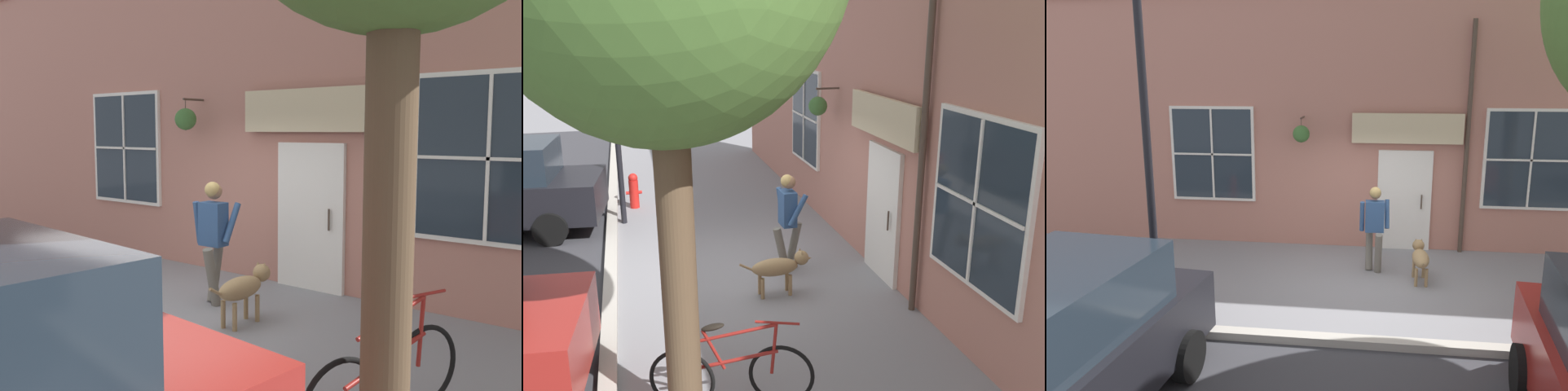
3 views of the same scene
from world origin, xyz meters
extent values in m
plane|color=gray|center=(0.00, 0.00, 0.00)|extent=(90.00, 90.00, 0.00)
cube|color=#B2ADA3|center=(2.00, 0.00, 0.06)|extent=(0.20, 28.00, 0.12)
cube|color=#B27566|center=(-2.35, 0.00, 2.57)|extent=(0.30, 18.00, 5.14)
cube|color=white|center=(-2.18, 0.72, 1.05)|extent=(0.10, 1.10, 2.10)
cube|color=#232D38|center=(-2.15, 0.72, 1.00)|extent=(0.03, 0.90, 1.90)
cylinder|color=#47382D|center=(-2.09, 1.07, 1.05)|extent=(0.03, 0.03, 0.30)
cube|color=beige|center=(-2.08, 0.72, 2.55)|extent=(0.08, 2.20, 0.60)
cylinder|color=#47382D|center=(-2.12, 1.91, 2.31)|extent=(0.09, 0.09, 4.63)
cylinder|color=#47382D|center=(-1.96, -1.38, 2.76)|extent=(0.44, 0.04, 0.04)
cylinder|color=#47382D|center=(-1.78, -1.38, 2.58)|extent=(0.01, 0.01, 0.34)
cone|color=#2D2823|center=(-1.78, -1.38, 2.36)|extent=(0.32, 0.32, 0.18)
sphere|color=#3D6B33|center=(-1.78, -1.38, 2.45)|extent=(0.34, 0.34, 0.34)
cube|color=white|center=(-2.18, -3.34, 1.95)|extent=(0.08, 1.82, 2.02)
cube|color=#232D38|center=(-2.15, -3.34, 1.95)|extent=(0.03, 1.70, 1.90)
cube|color=white|center=(-2.13, -3.34, 1.95)|extent=(0.04, 0.04, 1.90)
cube|color=white|center=(-2.13, -3.34, 1.95)|extent=(0.04, 1.70, 0.04)
cube|color=white|center=(-2.18, 3.16, 1.95)|extent=(0.08, 1.82, 2.02)
cube|color=#232D38|center=(-2.15, 3.16, 1.95)|extent=(0.03, 1.70, 1.90)
cube|color=white|center=(-2.13, 3.16, 1.95)|extent=(0.04, 0.04, 1.90)
cube|color=white|center=(-2.13, 3.16, 1.95)|extent=(0.04, 1.70, 0.04)
cylinder|color=#6B665B|center=(-0.92, 0.04, 0.39)|extent=(0.29, 0.14, 0.79)
cylinder|color=#6B665B|center=(-0.67, 0.20, 0.39)|extent=(0.29, 0.14, 0.79)
cube|color=#2D4C7A|center=(-0.79, 0.12, 1.06)|extent=(0.23, 0.35, 0.57)
sphere|color=#936B4C|center=(-0.81, 0.12, 1.49)|extent=(0.21, 0.21, 0.21)
sphere|color=tan|center=(-0.78, 0.12, 1.51)|extent=(0.20, 0.20, 0.20)
cylinder|color=#2D4C7A|center=(-0.75, -0.11, 1.07)|extent=(0.16, 0.09, 0.57)
cylinder|color=#2D4C7A|center=(-0.90, 0.35, 1.09)|extent=(0.33, 0.09, 0.52)
ellipsoid|color=#997A51|center=(-0.37, 0.94, 0.44)|extent=(0.71, 0.31, 0.26)
cylinder|color=#997A51|center=(-0.58, 0.85, 0.16)|extent=(0.06, 0.06, 0.32)
cylinder|color=#997A51|center=(-0.58, 1.02, 0.16)|extent=(0.06, 0.06, 0.32)
cylinder|color=#997A51|center=(-0.16, 0.86, 0.16)|extent=(0.06, 0.06, 0.32)
cylinder|color=#997A51|center=(-0.16, 1.03, 0.16)|extent=(0.06, 0.06, 0.32)
sphere|color=#997A51|center=(-0.78, 0.93, 0.54)|extent=(0.22, 0.22, 0.22)
cone|color=#997A51|center=(-0.89, 0.93, 0.52)|extent=(0.10, 0.09, 0.09)
cone|color=#997A51|center=(-0.77, 0.88, 0.64)|extent=(0.06, 0.06, 0.07)
cone|color=#997A51|center=(-0.77, 0.98, 0.64)|extent=(0.06, 0.06, 0.07)
cylinder|color=#997A51|center=(0.06, 0.95, 0.49)|extent=(0.21, 0.04, 0.14)
cylinder|color=brown|center=(1.22, 3.57, 1.75)|extent=(0.33, 0.33, 3.50)
sphere|color=#4C7533|center=(1.56, 3.45, 4.06)|extent=(1.73, 1.73, 1.73)
torus|color=black|center=(0.20, 3.43, 0.33)|extent=(0.67, 0.30, 0.70)
torus|color=black|center=(1.22, 3.24, 0.33)|extent=(0.67, 0.30, 0.70)
cylinder|color=maroon|center=(0.71, 3.34, 0.53)|extent=(0.97, 0.22, 0.23)
cylinder|color=maroon|center=(0.89, 3.30, 0.67)|extent=(0.25, 0.08, 0.47)
cylinder|color=maroon|center=(0.66, 3.35, 0.85)|extent=(0.82, 0.19, 0.19)
cylinder|color=maroon|center=(0.28, 3.42, 0.65)|extent=(0.09, 0.05, 0.58)
cylinder|color=maroon|center=(0.24, 3.43, 0.95)|extent=(0.44, 0.20, 0.03)
ellipsoid|color=black|center=(0.89, 3.30, 0.93)|extent=(0.26, 0.14, 0.10)
cylinder|color=black|center=(3.05, -2.05, 0.31)|extent=(0.64, 0.24, 0.62)
cylinder|color=black|center=(2.87, -3.80, 0.31)|extent=(0.64, 0.24, 0.62)
cylinder|color=black|center=(2.88, 1.78, 0.31)|extent=(0.64, 0.24, 0.62)
cylinder|color=black|center=(1.77, -2.98, 2.48)|extent=(0.11, 0.11, 4.97)
cylinder|color=red|center=(1.53, -3.96, 0.31)|extent=(0.20, 0.20, 0.62)
sphere|color=red|center=(1.53, -3.96, 0.67)|extent=(0.20, 0.20, 0.20)
cylinder|color=red|center=(1.65, -3.96, 0.34)|extent=(0.10, 0.07, 0.07)
cylinder|color=red|center=(1.41, -3.96, 0.34)|extent=(0.10, 0.07, 0.07)
camera|label=1|loc=(4.66, 5.23, 2.27)|focal=40.00mm
camera|label=2|loc=(1.59, 8.57, 3.91)|focal=40.00mm
camera|label=3|loc=(8.26, 0.05, 3.53)|focal=35.00mm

